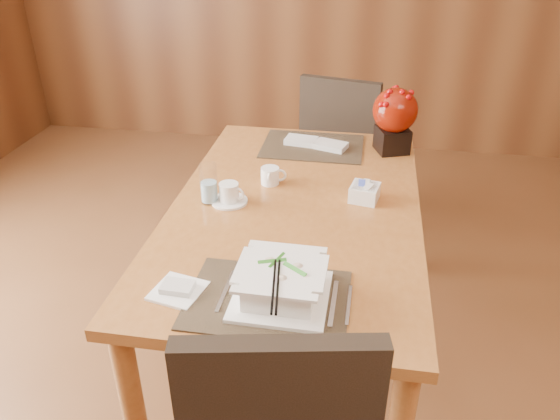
% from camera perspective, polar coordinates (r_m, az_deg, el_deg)
% --- Properties ---
extents(dining_table, '(0.90, 1.50, 0.75)m').
position_cam_1_polar(dining_table, '(2.05, 1.59, -1.88)').
color(dining_table, '#A5642E').
rests_on(dining_table, ground).
extents(placemat_near, '(0.45, 0.33, 0.01)m').
position_cam_1_polar(placemat_near, '(1.55, -1.27, -9.30)').
color(placemat_near, black).
rests_on(placemat_near, dining_table).
extents(placemat_far, '(0.45, 0.33, 0.01)m').
position_cam_1_polar(placemat_far, '(2.49, 3.42, 6.67)').
color(placemat_far, black).
rests_on(placemat_far, dining_table).
extents(soup_setting, '(0.27, 0.27, 0.11)m').
position_cam_1_polar(soup_setting, '(1.52, 0.12, -7.74)').
color(soup_setting, white).
rests_on(soup_setting, dining_table).
extents(coffee_cup, '(0.14, 0.14, 0.08)m').
position_cam_1_polar(coffee_cup, '(2.01, -5.34, 1.65)').
color(coffee_cup, white).
rests_on(coffee_cup, dining_table).
extents(water_glass, '(0.09, 0.09, 0.15)m').
position_cam_1_polar(water_glass, '(2.00, -7.46, 2.76)').
color(water_glass, silver).
rests_on(water_glass, dining_table).
extents(creamer_jug, '(0.10, 0.10, 0.07)m').
position_cam_1_polar(creamer_jug, '(2.14, -1.05, 3.60)').
color(creamer_jug, white).
rests_on(creamer_jug, dining_table).
extents(sugar_caddy, '(0.12, 0.12, 0.06)m').
position_cam_1_polar(sugar_caddy, '(2.04, 8.83, 1.80)').
color(sugar_caddy, white).
rests_on(sugar_caddy, dining_table).
extents(berry_decor, '(0.19, 0.19, 0.29)m').
position_cam_1_polar(berry_decor, '(2.43, 11.89, 9.56)').
color(berry_decor, black).
rests_on(berry_decor, dining_table).
extents(napkins_far, '(0.30, 0.17, 0.03)m').
position_cam_1_polar(napkins_far, '(2.48, 3.97, 6.96)').
color(napkins_far, silver).
rests_on(napkins_far, dining_table).
extents(bread_plate, '(0.16, 0.16, 0.01)m').
position_cam_1_polar(bread_plate, '(1.60, -10.60, -8.30)').
color(bread_plate, white).
rests_on(bread_plate, dining_table).
extents(far_chair, '(0.52, 0.53, 0.94)m').
position_cam_1_polar(far_chair, '(3.06, 6.58, 6.57)').
color(far_chair, black).
rests_on(far_chair, ground).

